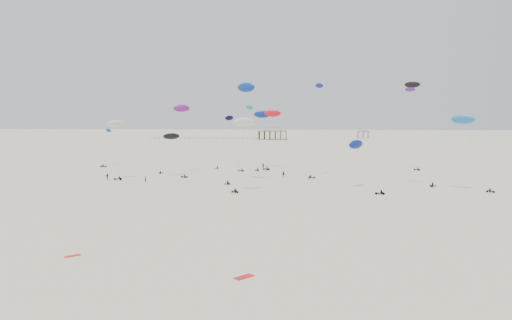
# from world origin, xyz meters

# --- Properties ---
(ground_plane) EXTENTS (900.00, 900.00, 0.00)m
(ground_plane) POSITION_xyz_m (0.00, 200.00, 0.00)
(ground_plane) COLOR #C3B79A
(pavilion_main) EXTENTS (21.00, 13.00, 9.80)m
(pavilion_main) POSITION_xyz_m (-10.00, 350.00, 4.22)
(pavilion_main) COLOR brown
(pavilion_main) RESTS_ON ground
(pavilion_small) EXTENTS (9.00, 7.00, 8.00)m
(pavilion_small) POSITION_xyz_m (60.00, 380.00, 3.49)
(pavilion_small) COLOR brown
(pavilion_small) RESTS_ON ground
(pier_fence) EXTENTS (80.20, 0.20, 1.50)m
(pier_fence) POSITION_xyz_m (-62.00, 350.00, 0.77)
(pier_fence) COLOR black
(pier_fence) RESTS_ON ground
(rig_0) EXTENTS (5.42, 9.37, 17.12)m
(rig_0) POSITION_xyz_m (-14.19, 139.94, 11.51)
(rig_0) COLOR black
(rig_0) RESTS_ON ground
(rig_1) EXTENTS (5.48, 9.22, 20.36)m
(rig_1) POSITION_xyz_m (-5.52, 135.61, 14.84)
(rig_1) COLOR black
(rig_1) RESTS_ON ground
(rig_2) EXTENTS (4.74, 7.05, 25.80)m
(rig_2) POSITION_xyz_m (44.41, 138.81, 15.32)
(rig_2) COLOR black
(rig_2) RESTS_ON ground
(rig_3) EXTENTS (7.42, 5.71, 24.86)m
(rig_3) POSITION_xyz_m (37.66, 101.37, 15.20)
(rig_3) COLOR black
(rig_3) RESTS_ON ground
(rig_4) EXTENTS (8.96, 6.84, 17.07)m
(rig_4) POSITION_xyz_m (46.21, 94.70, 13.89)
(rig_4) COLOR black
(rig_4) RESTS_ON ground
(rig_5) EXTENTS (5.41, 6.51, 16.43)m
(rig_5) POSITION_xyz_m (-2.93, 89.10, 12.83)
(rig_5) COLOR black
(rig_5) RESTS_ON ground
(rig_6) EXTENTS (4.56, 9.40, 25.82)m
(rig_6) POSITION_xyz_m (13.99, 117.91, 16.02)
(rig_6) COLOR black
(rig_6) RESTS_ON ground
(rig_7) EXTENTS (8.59, 8.48, 20.32)m
(rig_7) POSITION_xyz_m (-26.09, 126.14, 16.84)
(rig_7) COLOR black
(rig_7) RESTS_ON ground
(rig_8) EXTENTS (7.35, 14.28, 14.46)m
(rig_8) POSITION_xyz_m (23.17, 95.71, 8.30)
(rig_8) COLOR black
(rig_8) RESTS_ON ground
(rig_9) EXTENTS (8.40, 8.19, 12.69)m
(rig_9) POSITION_xyz_m (-25.39, 116.31, 9.11)
(rig_9) COLOR black
(rig_9) RESTS_ON ground
(rig_10) EXTENTS (4.43, 11.68, 14.05)m
(rig_10) POSITION_xyz_m (-55.51, 143.91, 7.11)
(rig_10) COLOR black
(rig_10) RESTS_ON ground
(rig_11) EXTENTS (5.15, 5.96, 15.76)m
(rig_11) POSITION_xyz_m (-38.54, 108.08, 11.69)
(rig_11) COLOR black
(rig_11) RESTS_ON ground
(rig_12) EXTENTS (8.99, 16.37, 22.03)m
(rig_12) POSITION_xyz_m (-3.20, 142.16, 15.65)
(rig_12) COLOR black
(rig_12) RESTS_ON ground
(rig_13) EXTENTS (7.01, 11.75, 25.40)m
(rig_13) POSITION_xyz_m (-4.70, 106.86, 20.99)
(rig_13) COLOR black
(rig_13) RESTS_ON ground
(rig_14) EXTENTS (5.55, 10.55, 19.15)m
(rig_14) POSITION_xyz_m (0.51, 140.47, 14.60)
(rig_14) COLOR black
(rig_14) RESTS_ON ground
(spectator_0) EXTENTS (0.80, 0.85, 1.93)m
(spectator_0) POSITION_xyz_m (-28.95, 101.66, 0.00)
(spectator_0) COLOR black
(spectator_0) RESTS_ON ground
(spectator_1) EXTENTS (0.98, 0.66, 1.88)m
(spectator_1) POSITION_xyz_m (5.18, 115.92, 0.00)
(spectator_1) COLOR black
(spectator_1) RESTS_ON ground
(spectator_2) EXTENTS (1.28, 0.93, 1.95)m
(spectator_2) POSITION_xyz_m (-40.60, 106.24, 0.00)
(spectator_2) COLOR black
(spectator_2) RESTS_ON ground
(spectator_3) EXTENTS (0.84, 0.70, 1.98)m
(spectator_3) POSITION_xyz_m (-2.12, 139.89, 0.00)
(spectator_3) COLOR black
(spectator_3) RESTS_ON ground
(grounded_kite_a) EXTENTS (2.15, 2.23, 0.08)m
(grounded_kite_a) POSITION_xyz_m (3.74, 29.80, 0.00)
(grounded_kite_a) COLOR red
(grounded_kite_a) RESTS_ON ground
(grounded_kite_b) EXTENTS (1.82, 1.71, 0.07)m
(grounded_kite_b) POSITION_xyz_m (-17.16, 35.82, 0.00)
(grounded_kite_b) COLOR red
(grounded_kite_b) RESTS_ON ground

